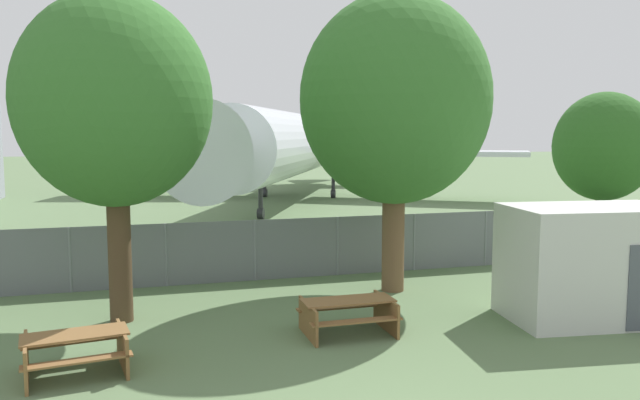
{
  "coord_description": "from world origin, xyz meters",
  "views": [
    {
      "loc": [
        -3.12,
        -6.79,
        4.34
      ],
      "look_at": [
        2.85,
        14.13,
        2.0
      ],
      "focal_mm": 35.0,
      "sensor_mm": 36.0,
      "label": 1
    }
  ],
  "objects_px": {
    "picnic_bench_open_grass": "(76,349)",
    "tree_far_right": "(114,102)",
    "portable_cabin": "(591,263)",
    "picnic_bench_near_cabin": "(348,312)",
    "airplane": "(296,144)",
    "tree_behind_benches": "(604,147)",
    "tree_left_of_cabin": "(395,100)"
  },
  "relations": [
    {
      "from": "portable_cabin",
      "to": "tree_far_right",
      "type": "xyz_separation_m",
      "value": [
        -10.55,
        2.82,
        3.71
      ]
    },
    {
      "from": "portable_cabin",
      "to": "tree_left_of_cabin",
      "type": "relative_size",
      "value": 0.51
    },
    {
      "from": "picnic_bench_open_grass",
      "to": "tree_left_of_cabin",
      "type": "bearing_deg",
      "value": 27.41
    },
    {
      "from": "portable_cabin",
      "to": "airplane",
      "type": "bearing_deg",
      "value": 97.39
    },
    {
      "from": "tree_left_of_cabin",
      "to": "tree_far_right",
      "type": "bearing_deg",
      "value": -172.66
    },
    {
      "from": "airplane",
      "to": "portable_cabin",
      "type": "height_order",
      "value": "airplane"
    },
    {
      "from": "tree_behind_benches",
      "to": "picnic_bench_open_grass",
      "type": "bearing_deg",
      "value": -156.09
    },
    {
      "from": "picnic_bench_open_grass",
      "to": "tree_left_of_cabin",
      "type": "xyz_separation_m",
      "value": [
        7.83,
        4.06,
        4.74
      ]
    },
    {
      "from": "airplane",
      "to": "tree_behind_benches",
      "type": "bearing_deg",
      "value": 43.18
    },
    {
      "from": "airplane",
      "to": "picnic_bench_open_grass",
      "type": "xyz_separation_m",
      "value": [
        -10.97,
        -28.24,
        -3.13
      ]
    },
    {
      "from": "portable_cabin",
      "to": "picnic_bench_near_cabin",
      "type": "bearing_deg",
      "value": -178.19
    },
    {
      "from": "portable_cabin",
      "to": "tree_behind_benches",
      "type": "distance_m",
      "value": 10.44
    },
    {
      "from": "tree_behind_benches",
      "to": "portable_cabin",
      "type": "bearing_deg",
      "value": -131.23
    },
    {
      "from": "picnic_bench_open_grass",
      "to": "picnic_bench_near_cabin",
      "type": "bearing_deg",
      "value": 8.72
    },
    {
      "from": "picnic_bench_open_grass",
      "to": "tree_behind_benches",
      "type": "height_order",
      "value": "tree_behind_benches"
    },
    {
      "from": "tree_left_of_cabin",
      "to": "tree_behind_benches",
      "type": "distance_m",
      "value": 10.9
    },
    {
      "from": "picnic_bench_open_grass",
      "to": "tree_far_right",
      "type": "bearing_deg",
      "value": 77.54
    },
    {
      "from": "airplane",
      "to": "tree_left_of_cabin",
      "type": "bearing_deg",
      "value": 16.87
    },
    {
      "from": "portable_cabin",
      "to": "tree_behind_benches",
      "type": "relative_size",
      "value": 0.7
    },
    {
      "from": "portable_cabin",
      "to": "picnic_bench_open_grass",
      "type": "distance_m",
      "value": 11.28
    },
    {
      "from": "picnic_bench_open_grass",
      "to": "tree_far_right",
      "type": "height_order",
      "value": "tree_far_right"
    },
    {
      "from": "portable_cabin",
      "to": "picnic_bench_near_cabin",
      "type": "height_order",
      "value": "portable_cabin"
    },
    {
      "from": "portable_cabin",
      "to": "picnic_bench_open_grass",
      "type": "bearing_deg",
      "value": -171.51
    },
    {
      "from": "picnic_bench_near_cabin",
      "to": "tree_behind_benches",
      "type": "relative_size",
      "value": 0.34
    },
    {
      "from": "portable_cabin",
      "to": "picnic_bench_open_grass",
      "type": "height_order",
      "value": "portable_cabin"
    },
    {
      "from": "picnic_bench_open_grass",
      "to": "tree_behind_benches",
      "type": "relative_size",
      "value": 0.34
    },
    {
      "from": "tree_left_of_cabin",
      "to": "tree_far_right",
      "type": "distance_m",
      "value": 7.2
    },
    {
      "from": "picnic_bench_near_cabin",
      "to": "tree_far_right",
      "type": "bearing_deg",
      "value": 154.11
    },
    {
      "from": "airplane",
      "to": "picnic_bench_near_cabin",
      "type": "xyz_separation_m",
      "value": [
        -5.52,
        -27.4,
        -3.12
      ]
    },
    {
      "from": "airplane",
      "to": "picnic_bench_open_grass",
      "type": "relative_size",
      "value": 17.78
    },
    {
      "from": "airplane",
      "to": "tree_behind_benches",
      "type": "height_order",
      "value": "airplane"
    },
    {
      "from": "picnic_bench_open_grass",
      "to": "tree_behind_benches",
      "type": "xyz_separation_m",
      "value": [
        17.92,
        7.95,
        3.34
      ]
    }
  ]
}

